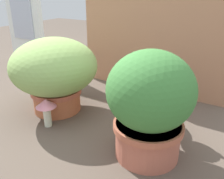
{
  "coord_description": "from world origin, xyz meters",
  "views": [
    {
      "loc": [
        0.65,
        -0.83,
        0.62
      ],
      "look_at": [
        0.11,
        0.05,
        0.18
      ],
      "focal_mm": 39.31,
      "sensor_mm": 36.0,
      "label": 1
    }
  ],
  "objects_px": {
    "grass_planter": "(54,71)",
    "leafy_planter": "(150,103)",
    "cat": "(145,95)",
    "mushroom_ornament_pink": "(46,107)"
  },
  "relations": [
    {
      "from": "grass_planter",
      "to": "leafy_planter",
      "type": "height_order",
      "value": "leafy_planter"
    },
    {
      "from": "cat",
      "to": "mushroom_ornament_pink",
      "type": "xyz_separation_m",
      "value": [
        -0.35,
        -0.32,
        -0.02
      ]
    },
    {
      "from": "grass_planter",
      "to": "cat",
      "type": "bearing_deg",
      "value": 21.17
    },
    {
      "from": "leafy_planter",
      "to": "mushroom_ornament_pink",
      "type": "height_order",
      "value": "leafy_planter"
    },
    {
      "from": "cat",
      "to": "mushroom_ornament_pink",
      "type": "distance_m",
      "value": 0.47
    },
    {
      "from": "cat",
      "to": "mushroom_ornament_pink",
      "type": "height_order",
      "value": "cat"
    },
    {
      "from": "grass_planter",
      "to": "cat",
      "type": "height_order",
      "value": "grass_planter"
    },
    {
      "from": "mushroom_ornament_pink",
      "to": "grass_planter",
      "type": "bearing_deg",
      "value": 117.63
    },
    {
      "from": "grass_planter",
      "to": "leafy_planter",
      "type": "xyz_separation_m",
      "value": [
        0.57,
        -0.1,
        0.01
      ]
    },
    {
      "from": "grass_planter",
      "to": "leafy_planter",
      "type": "relative_size",
      "value": 1.04
    }
  ]
}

